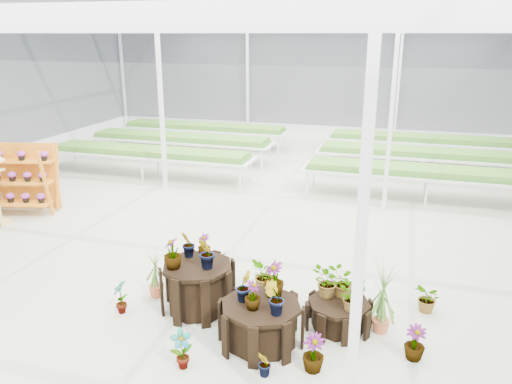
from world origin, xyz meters
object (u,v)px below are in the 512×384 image
(plinth_low, at_px, (339,315))
(shelf_rack, at_px, (21,180))
(plinth_mid, at_px, (261,324))
(plinth_tall, at_px, (198,287))

(plinth_low, height_order, shelf_rack, shelf_rack)
(shelf_rack, bearing_deg, plinth_low, -33.73)
(plinth_mid, distance_m, plinth_low, 1.22)
(plinth_mid, relative_size, plinth_low, 1.23)
(plinth_mid, bearing_deg, shelf_rack, 153.08)
(plinth_low, distance_m, shelf_rack, 8.54)
(plinth_low, bearing_deg, shelf_rack, 160.34)
(shelf_rack, bearing_deg, plinth_mid, -41.00)
(plinth_tall, xyz_separation_m, plinth_mid, (1.20, -0.60, -0.08))
(shelf_rack, bearing_deg, plinth_tall, -41.07)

